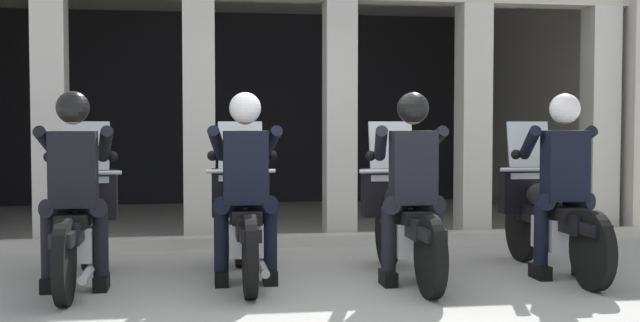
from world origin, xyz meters
TOP-DOWN VIEW (x-y plane):
  - ground_plane at (0.00, 3.00)m, footprint 80.00×80.00m
  - station_building at (-0.24, 5.11)m, footprint 9.09×5.03m
  - kerb_strip at (-0.24, 2.14)m, footprint 8.59×0.24m
  - motorcycle_far_left at (-2.03, 0.38)m, footprint 0.62×2.04m
  - police_officer_far_left at (-2.03, 0.09)m, footprint 0.63×0.61m
  - motorcycle_center_left at (-0.68, 0.42)m, footprint 0.62×2.04m
  - police_officer_center_left at (-0.68, 0.14)m, footprint 0.63×0.61m
  - motorcycle_center_right at (0.68, 0.21)m, footprint 0.62×2.04m
  - police_officer_center_right at (0.68, -0.07)m, footprint 0.63×0.61m
  - motorcycle_far_right at (2.03, 0.29)m, footprint 0.62×2.04m
  - police_officer_far_right at (2.03, 0.01)m, footprint 0.63×0.61m

SIDE VIEW (x-z plane):
  - ground_plane at x=0.00m, z-range 0.00..0.00m
  - kerb_strip at x=-0.24m, z-range 0.00..0.12m
  - motorcycle_far_left at x=-2.03m, z-range -0.17..1.17m
  - motorcycle_center_left at x=-0.68m, z-range -0.17..1.17m
  - motorcycle_center_right at x=0.68m, z-range -0.17..1.17m
  - motorcycle_far_right at x=2.03m, z-range -0.17..1.17m
  - police_officer_far_left at x=-2.03m, z-range 0.15..1.73m
  - police_officer_center_left at x=-0.68m, z-range 0.15..1.73m
  - police_officer_center_right at x=0.68m, z-range 0.15..1.73m
  - police_officer_far_right at x=2.03m, z-range 0.15..1.73m
  - station_building at x=-0.24m, z-range 0.42..3.73m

